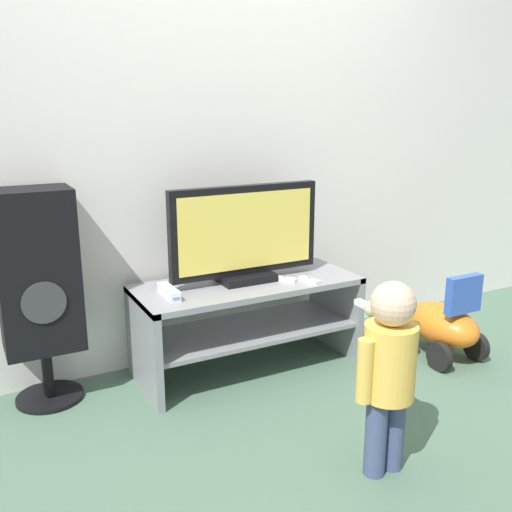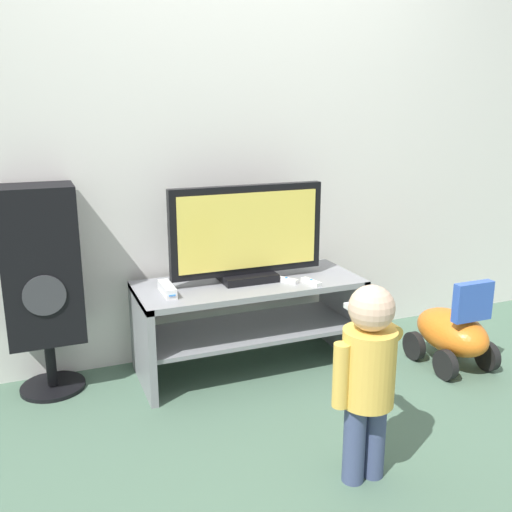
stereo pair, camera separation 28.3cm
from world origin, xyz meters
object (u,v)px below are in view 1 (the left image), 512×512
television (245,235)px  speaker_tower (38,276)px  remote_primary (309,280)px  ride_on_toy (443,324)px  remote_secondary (284,279)px  game_console (169,292)px  child (388,362)px

television → speaker_tower: speaker_tower is taller
remote_primary → ride_on_toy: size_ratio=0.27×
speaker_tower → television: bearing=-6.9°
ride_on_toy → speaker_tower: bearing=165.2°
television → remote_secondary: 0.31m
television → game_console: size_ratio=4.06×
game_console → child: child is taller
child → game_console: bearing=116.7°
game_console → child: 1.11m
remote_primary → child: size_ratio=0.18×
remote_secondary → ride_on_toy: (0.85, -0.31, -0.30)m
game_console → child: bearing=-63.3°
remote_secondary → speaker_tower: (-1.17, 0.23, 0.12)m
speaker_tower → ride_on_toy: size_ratio=2.01×
game_console → child: size_ratio=0.26×
ride_on_toy → television: bearing=158.0°
remote_secondary → speaker_tower: bearing=169.0°
remote_secondary → child: (-0.12, -0.95, -0.04)m
child → ride_on_toy: bearing=33.6°
remote_secondary → child: 0.96m
television → remote_primary: bearing=-33.6°
child → speaker_tower: (-1.05, 1.18, 0.17)m
game_console → speaker_tower: (-0.56, 0.19, 0.11)m
remote_primary → game_console: bearing=170.7°
television → remote_primary: 0.41m
game_console → speaker_tower: size_ratio=0.20×
remote_primary → remote_secondary: size_ratio=1.06×
television → child: bearing=-87.0°
speaker_tower → ride_on_toy: 2.13m
game_console → ride_on_toy: 1.54m
game_console → speaker_tower: 0.60m
television → remote_primary: (0.28, -0.18, -0.23)m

